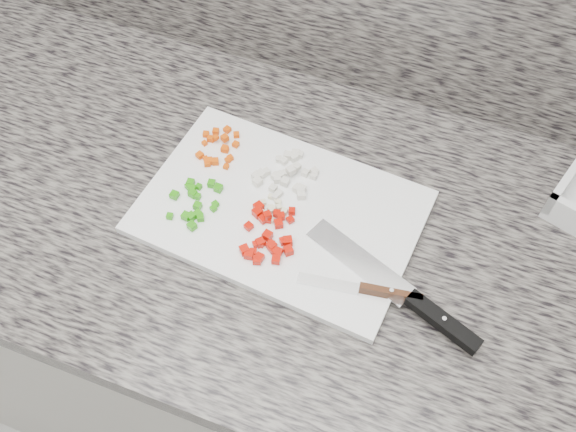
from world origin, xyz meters
name	(u,v)px	position (x,y,z in m)	size (l,w,h in m)	color
cabinet	(262,332)	(0.00, 1.44, 0.43)	(3.92, 0.62, 0.86)	silver
countertop	(252,211)	(0.00, 1.44, 0.88)	(3.96, 0.64, 0.04)	#656059
cutting_board	(280,212)	(0.05, 1.44, 0.91)	(0.40, 0.27, 0.01)	white
carrot_pile	(218,147)	(-0.08, 1.51, 0.92)	(0.07, 0.09, 0.02)	#DC4B04
onion_pile	(286,175)	(0.03, 1.49, 0.92)	(0.09, 0.10, 0.02)	silver
green_pepper_pile	(195,201)	(-0.07, 1.40, 0.92)	(0.08, 0.09, 0.01)	#278F0D
red_pepper_pile	(268,236)	(0.05, 1.38, 0.92)	(0.08, 0.11, 0.02)	#C10F02
garlic_pile	(273,208)	(0.04, 1.43, 0.92)	(0.05, 0.05, 0.01)	beige
chef_knife	(413,300)	(0.27, 1.36, 0.92)	(0.27, 0.13, 0.02)	silver
paring_knife	(375,291)	(0.22, 1.35, 0.92)	(0.17, 0.04, 0.02)	silver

